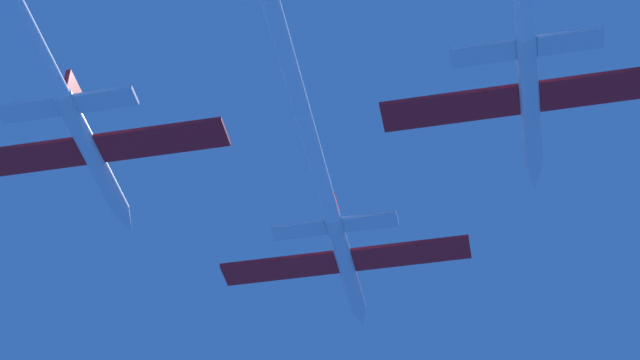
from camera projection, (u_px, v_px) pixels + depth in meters
The scene contains 2 objects.
jet_lead at pixel (315, 157), 72.33m from camera, with size 18.83×49.10×3.12m.
jet_left_wing at pixel (24, 22), 63.77m from camera, with size 18.83×48.16×3.12m.
Camera 1 is at (10.61, -64.59, -48.37)m, focal length 60.37 mm.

